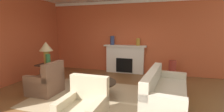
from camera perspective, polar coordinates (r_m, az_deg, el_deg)
name	(u,v)px	position (r m, az deg, el deg)	size (l,w,h in m)	color
ground_plane	(109,98)	(4.61, -1.21, -14.47)	(9.16, 9.16, 0.00)	brown
wall_fireplace	(129,37)	(7.08, 6.08, 6.61)	(7.64, 0.12, 3.06)	#C65633
wall_window	(10,39)	(6.52, -31.99, 5.02)	(0.12, 6.36, 3.06)	#C65633
crown_moulding	(130,2)	(7.08, 6.16, 18.39)	(7.64, 0.08, 0.12)	white
area_rug	(98,97)	(4.69, -4.86, -14.00)	(3.55, 2.45, 0.01)	tan
fireplace	(125,60)	(7.01, 4.53, -1.32)	(1.80, 0.35, 1.20)	white
sofa	(164,93)	(4.33, 17.82, -12.32)	(1.14, 2.19, 0.85)	beige
armchair_near_window	(46,83)	(5.18, -22.06, -8.85)	(0.82, 0.82, 0.95)	brown
armchair_facing_fireplace	(83,112)	(3.32, -9.95, -18.72)	(0.82, 0.82, 0.95)	#C1B293
coffee_table	(98,85)	(4.57, -4.92, -10.20)	(1.00, 1.00, 0.45)	#2D2319
side_table	(48,73)	(6.01, -21.61, -5.41)	(0.56, 0.56, 0.70)	#2D2319
table_lamp	(46,49)	(5.87, -22.09, 2.42)	(0.44, 0.44, 0.75)	#B28E38
vase_on_side_table	(48,60)	(5.73, -21.45, -1.17)	(0.16, 0.16, 0.36)	#33703D
vase_mantel_left	(112,40)	(7.00, 0.11, 5.47)	(0.18, 0.18, 0.38)	navy
vase_tall_corner	(172,69)	(6.64, 20.31, -4.41)	(0.28, 0.28, 0.70)	#9E3328
vase_mantel_right	(138,42)	(6.77, 9.10, 4.87)	(0.16, 0.16, 0.29)	#B7892D
book_red_cover	(97,79)	(4.63, -5.28, -8.07)	(0.22, 0.16, 0.06)	maroon
book_art_folio	(97,79)	(4.54, -5.33, -7.85)	(0.20, 0.19, 0.03)	maroon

